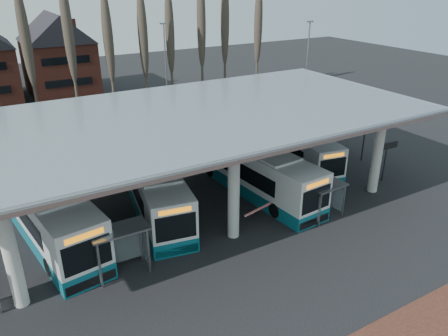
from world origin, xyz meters
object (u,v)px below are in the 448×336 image
bus_0 (44,208)px  shelter_2 (326,194)px  bus_1 (152,185)px  shelter_1 (119,240)px  bus_3 (293,144)px  bus_2 (252,169)px

bus_0 → shelter_2: bus_0 is taller
bus_0 → shelter_2: size_ratio=5.10×
bus_1 → shelter_1: size_ratio=4.23×
shelter_1 → shelter_2: size_ratio=1.13×
bus_3 → shelter_1: bearing=-146.9°
bus_2 → bus_3: (6.01, 2.71, -0.14)m
bus_0 → shelter_1: 6.66m
bus_1 → shelter_1: 7.32m
bus_2 → shelter_2: (1.86, -5.79, 0.06)m
bus_3 → shelter_2: size_ratio=4.48×
bus_2 → bus_1: bearing=165.9°
bus_2 → shelter_1: size_ratio=4.30×
bus_0 → shelter_2: (15.99, -7.10, -0.01)m
bus_2 → shelter_2: 6.08m
bus_1 → bus_0: bearing=-171.1°
bus_0 → bus_1: bearing=-8.9°
bus_0 → shelter_1: bus_0 is taller
bus_1 → bus_2: bearing=0.1°
bus_1 → bus_3: 13.33m
bus_0 → bus_3: 20.20m
shelter_2 → bus_2: bearing=103.4°
bus_1 → bus_3: bearing=16.2°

